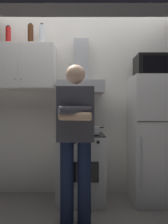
# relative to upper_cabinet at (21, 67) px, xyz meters

# --- Properties ---
(ground_plane) EXTENTS (7.00, 7.00, 0.00)m
(ground_plane) POSITION_rel_upper_cabinet_xyz_m (0.85, -0.37, -1.75)
(ground_plane) COLOR slate
(back_wall_tiled) EXTENTS (4.80, 0.10, 2.70)m
(back_wall_tiled) POSITION_rel_upper_cabinet_xyz_m (0.85, 0.23, -0.40)
(back_wall_tiled) COLOR silver
(back_wall_tiled) RESTS_ON ground_plane
(upper_cabinet) EXTENTS (0.90, 0.37, 0.60)m
(upper_cabinet) POSITION_rel_upper_cabinet_xyz_m (0.00, 0.00, 0.00)
(upper_cabinet) COLOR white
(stove_oven) EXTENTS (0.60, 0.62, 0.87)m
(stove_oven) POSITION_rel_upper_cabinet_xyz_m (0.80, -0.13, -1.32)
(stove_oven) COLOR white
(stove_oven) RESTS_ON ground_plane
(range_hood) EXTENTS (0.60, 0.44, 0.75)m
(range_hood) POSITION_rel_upper_cabinet_xyz_m (0.80, 0.00, -0.15)
(range_hood) COLOR #B7BABF
(refrigerator) EXTENTS (0.60, 0.62, 1.60)m
(refrigerator) POSITION_rel_upper_cabinet_xyz_m (1.75, -0.12, -0.95)
(refrigerator) COLOR silver
(refrigerator) RESTS_ON ground_plane
(microwave) EXTENTS (0.48, 0.37, 0.28)m
(microwave) POSITION_rel_upper_cabinet_xyz_m (1.75, -0.11, -0.01)
(microwave) COLOR black
(microwave) RESTS_ON refrigerator
(person_standing) EXTENTS (0.38, 0.33, 1.64)m
(person_standing) POSITION_rel_upper_cabinet_xyz_m (0.75, -0.73, -0.85)
(person_standing) COLOR #192342
(person_standing) RESTS_ON ground_plane
(cooking_pot) EXTENTS (0.31, 0.21, 0.10)m
(cooking_pot) POSITION_rel_upper_cabinet_xyz_m (0.93, -0.24, -0.83)
(cooking_pot) COLOR #B7BABF
(cooking_pot) RESTS_ON stove_oven
(bottle_vodka_clear) EXTENTS (0.08, 0.08, 0.29)m
(bottle_vodka_clear) POSITION_rel_upper_cabinet_xyz_m (0.27, 0.01, 0.44)
(bottle_vodka_clear) COLOR silver
(bottle_vodka_clear) RESTS_ON upper_cabinet
(bottle_soda_red) EXTENTS (0.07, 0.07, 0.26)m
(bottle_soda_red) POSITION_rel_upper_cabinet_xyz_m (-0.18, -0.02, 0.42)
(bottle_soda_red) COLOR red
(bottle_soda_red) RESTS_ON upper_cabinet
(bottle_rum_dark) EXTENTS (0.08, 0.08, 0.30)m
(bottle_rum_dark) POSITION_rel_upper_cabinet_xyz_m (0.11, 0.02, 0.44)
(bottle_rum_dark) COLOR #47230F
(bottle_rum_dark) RESTS_ON upper_cabinet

